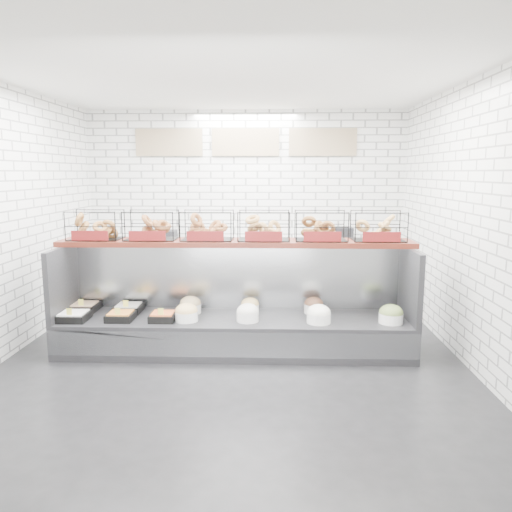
{
  "coord_description": "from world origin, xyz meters",
  "views": [
    {
      "loc": [
        0.43,
        -5.22,
        2.04
      ],
      "look_at": [
        0.24,
        0.45,
        1.08
      ],
      "focal_mm": 35.0,
      "sensor_mm": 36.0,
      "label": 1
    }
  ],
  "objects": [
    {
      "name": "prep_counter",
      "position": [
        -0.0,
        2.43,
        0.47
      ],
      "size": [
        4.0,
        0.6,
        1.2
      ],
      "color": "#93969B",
      "rests_on": "ground"
    },
    {
      "name": "display_case",
      "position": [
        -0.01,
        0.34,
        0.33
      ],
      "size": [
        4.0,
        0.9,
        1.2
      ],
      "color": "black",
      "rests_on": "ground"
    },
    {
      "name": "room_shell",
      "position": [
        0.0,
        0.6,
        2.06
      ],
      "size": [
        5.02,
        5.51,
        3.01
      ],
      "color": "white",
      "rests_on": "ground"
    },
    {
      "name": "bagel_shelf",
      "position": [
        -0.0,
        0.52,
        1.39
      ],
      "size": [
        4.1,
        0.5,
        0.4
      ],
      "color": "#42140E",
      "rests_on": "display_case"
    },
    {
      "name": "ground",
      "position": [
        0.0,
        0.0,
        0.0
      ],
      "size": [
        5.5,
        5.5,
        0.0
      ],
      "primitive_type": "plane",
      "color": "black",
      "rests_on": "ground"
    }
  ]
}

